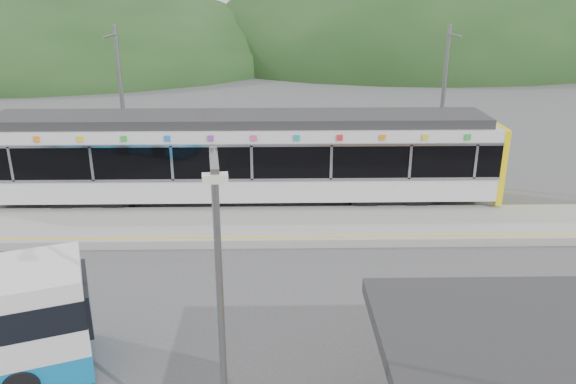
{
  "coord_description": "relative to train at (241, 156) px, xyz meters",
  "views": [
    {
      "loc": [
        -0.28,
        -15.73,
        8.41
      ],
      "look_at": [
        0.05,
        1.0,
        2.32
      ],
      "focal_mm": 35.0,
      "sensor_mm": 36.0,
      "label": 1
    }
  ],
  "objects": [
    {
      "name": "ground",
      "position": [
        1.72,
        -6.0,
        -2.06
      ],
      "size": [
        120.0,
        120.0,
        0.0
      ],
      "primitive_type": "plane",
      "color": "#4C4C4F",
      "rests_on": "ground"
    },
    {
      "name": "hills",
      "position": [
        7.91,
        -0.71,
        -2.06
      ],
      "size": [
        146.0,
        149.0,
        26.0
      ],
      "color": "#1E3D19",
      "rests_on": "ground"
    },
    {
      "name": "catenary_mast_east",
      "position": [
        8.72,
        2.56,
        1.58
      ],
      "size": [
        0.18,
        1.8,
        7.0
      ],
      "color": "slate",
      "rests_on": "ground"
    },
    {
      "name": "yellow_line",
      "position": [
        1.72,
        -4.0,
        -1.76
      ],
      "size": [
        26.0,
        0.1,
        0.01
      ],
      "primitive_type": "cube",
      "color": "yellow",
      "rests_on": "platform"
    },
    {
      "name": "platform",
      "position": [
        1.72,
        -2.7,
        -1.91
      ],
      "size": [
        26.0,
        3.2,
        0.3
      ],
      "primitive_type": "cube",
      "color": "#9E9E99",
      "rests_on": "ground"
    },
    {
      "name": "train",
      "position": [
        0.0,
        0.0,
        0.0
      ],
      "size": [
        20.44,
        3.01,
        3.74
      ],
      "color": "black",
      "rests_on": "ground"
    },
    {
      "name": "catenary_mast_west",
      "position": [
        -5.28,
        2.56,
        1.58
      ],
      "size": [
        0.18,
        1.8,
        7.0
      ],
      "color": "slate",
      "rests_on": "ground"
    },
    {
      "name": "lamp_post",
      "position": [
        0.49,
        -13.72,
        1.62
      ],
      "size": [
        0.37,
        1.1,
        6.18
      ],
      "rotation": [
        0.0,
        0.0,
        0.13
      ],
      "color": "slate",
      "rests_on": "ground"
    }
  ]
}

